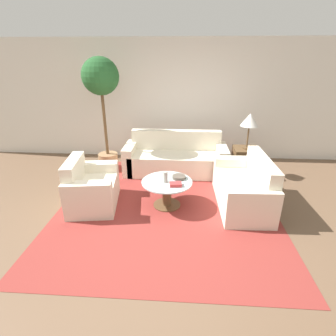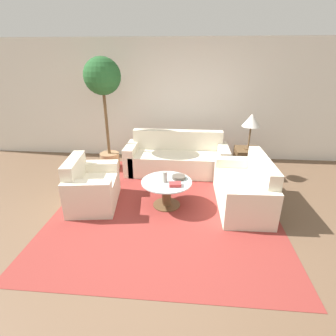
{
  "view_description": "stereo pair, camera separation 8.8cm",
  "coord_description": "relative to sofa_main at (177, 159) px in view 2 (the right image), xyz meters",
  "views": [
    {
      "loc": [
        0.35,
        -3.06,
        2.23
      ],
      "look_at": [
        0.09,
        0.85,
        0.55
      ],
      "focal_mm": 28.0,
      "sensor_mm": 36.0,
      "label": 1
    },
    {
      "loc": [
        0.44,
        -3.05,
        2.23
      ],
      "look_at": [
        0.09,
        0.85,
        0.55
      ],
      "focal_mm": 28.0,
      "sensor_mm": 36.0,
      "label": 2
    }
  ],
  "objects": [
    {
      "name": "ground_plane",
      "position": [
        -0.18,
        -1.99,
        -0.28
      ],
      "size": [
        14.0,
        14.0,
        0.0
      ],
      "primitive_type": "plane",
      "color": "brown"
    },
    {
      "name": "wall_back",
      "position": [
        -0.18,
        0.92,
        1.02
      ],
      "size": [
        10.0,
        0.06,
        2.6
      ],
      "color": "white",
      "rests_on": "ground_plane"
    },
    {
      "name": "rug",
      "position": [
        -0.08,
        -1.39,
        -0.27
      ],
      "size": [
        3.38,
        3.62,
        0.01
      ],
      "color": "maroon",
      "rests_on": "ground_plane"
    },
    {
      "name": "sofa_main",
      "position": [
        0.0,
        0.0,
        0.0
      ],
      "size": [
        2.05,
        0.77,
        0.82
      ],
      "color": "beige",
      "rests_on": "ground_plane"
    },
    {
      "name": "armchair",
      "position": [
        -1.31,
        -1.44,
        0.0
      ],
      "size": [
        0.83,
        1.06,
        0.79
      ],
      "rotation": [
        0.0,
        0.0,
        1.71
      ],
      "color": "beige",
      "rests_on": "ground_plane"
    },
    {
      "name": "loveseat",
      "position": [
        1.18,
        -1.26,
        0.0
      ],
      "size": [
        0.77,
        1.45,
        0.8
      ],
      "rotation": [
        0.0,
        0.0,
        -1.54
      ],
      "color": "beige",
      "rests_on": "ground_plane"
    },
    {
      "name": "coffee_table",
      "position": [
        -0.08,
        -1.39,
        0.0
      ],
      "size": [
        0.79,
        0.79,
        0.43
      ],
      "color": "brown",
      "rests_on": "ground_plane"
    },
    {
      "name": "side_table",
      "position": [
        1.39,
        -0.07,
        0.0
      ],
      "size": [
        0.47,
        0.47,
        0.56
      ],
      "color": "brown",
      "rests_on": "ground_plane"
    },
    {
      "name": "table_lamp",
      "position": [
        1.39,
        -0.07,
        0.83
      ],
      "size": [
        0.34,
        0.34,
        0.69
      ],
      "color": "brown",
      "rests_on": "side_table"
    },
    {
      "name": "potted_plant",
      "position": [
        -1.43,
        0.04,
        1.36
      ],
      "size": [
        0.7,
        0.7,
        2.23
      ],
      "color": "#93704C",
      "rests_on": "ground_plane"
    },
    {
      "name": "vase",
      "position": [
        -0.1,
        -1.42,
        0.24
      ],
      "size": [
        0.07,
        0.07,
        0.17
      ],
      "color": "#9E998E",
      "rests_on": "coffee_table"
    },
    {
      "name": "bowl",
      "position": [
        0.1,
        -1.27,
        0.18
      ],
      "size": [
        0.21,
        0.21,
        0.05
      ],
      "color": "brown",
      "rests_on": "coffee_table"
    },
    {
      "name": "book_stack",
      "position": [
        0.06,
        -1.53,
        0.18
      ],
      "size": [
        0.19,
        0.15,
        0.05
      ],
      "rotation": [
        0.0,
        0.0,
        0.12
      ],
      "color": "#BC3333",
      "rests_on": "coffee_table"
    }
  ]
}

